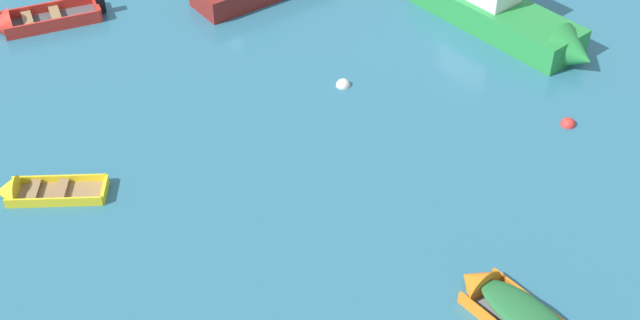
{
  "coord_description": "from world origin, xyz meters",
  "views": [
    {
      "loc": [
        -3.73,
        0.89,
        14.73
      ],
      "look_at": [
        0.0,
        17.89,
        0.15
      ],
      "focal_mm": 47.88,
      "sensor_mm": 36.0,
      "label": 1
    }
  ],
  "objects_px": {
    "motor_launch_green_outer_left": "(506,12)",
    "mooring_buoy_central": "(568,125)",
    "rowboat_orange_back_row_center": "(506,305)",
    "rowboat_yellow_foreground_center": "(27,192)",
    "mooring_buoy_between_boats_left": "(343,85)",
    "rowboat_red_cluster_inner": "(27,22)"
  },
  "relations": [
    {
      "from": "rowboat_yellow_foreground_center",
      "to": "rowboat_red_cluster_inner",
      "type": "bearing_deg",
      "value": 92.42
    },
    {
      "from": "mooring_buoy_central",
      "to": "rowboat_red_cluster_inner",
      "type": "bearing_deg",
      "value": 150.09
    },
    {
      "from": "rowboat_red_cluster_inner",
      "to": "mooring_buoy_between_boats_left",
      "type": "height_order",
      "value": "rowboat_red_cluster_inner"
    },
    {
      "from": "rowboat_yellow_foreground_center",
      "to": "mooring_buoy_between_boats_left",
      "type": "height_order",
      "value": "rowboat_yellow_foreground_center"
    },
    {
      "from": "motor_launch_green_outer_left",
      "to": "mooring_buoy_central",
      "type": "height_order",
      "value": "motor_launch_green_outer_left"
    },
    {
      "from": "mooring_buoy_central",
      "to": "mooring_buoy_between_boats_left",
      "type": "bearing_deg",
      "value": 150.67
    },
    {
      "from": "rowboat_orange_back_row_center",
      "to": "mooring_buoy_central",
      "type": "distance_m",
      "value": 7.43
    },
    {
      "from": "rowboat_orange_back_row_center",
      "to": "mooring_buoy_between_boats_left",
      "type": "xyz_separation_m",
      "value": [
        -1.45,
        9.29,
        -0.25
      ]
    },
    {
      "from": "rowboat_yellow_foreground_center",
      "to": "mooring_buoy_between_boats_left",
      "type": "distance_m",
      "value": 9.55
    },
    {
      "from": "rowboat_yellow_foreground_center",
      "to": "mooring_buoy_central",
      "type": "bearing_deg",
      "value": -0.76
    },
    {
      "from": "motor_launch_green_outer_left",
      "to": "mooring_buoy_between_boats_left",
      "type": "relative_size",
      "value": 15.76
    },
    {
      "from": "motor_launch_green_outer_left",
      "to": "mooring_buoy_central",
      "type": "distance_m",
      "value": 5.15
    },
    {
      "from": "motor_launch_green_outer_left",
      "to": "rowboat_yellow_foreground_center",
      "type": "bearing_deg",
      "value": -161.77
    },
    {
      "from": "rowboat_yellow_foreground_center",
      "to": "motor_launch_green_outer_left",
      "type": "height_order",
      "value": "motor_launch_green_outer_left"
    },
    {
      "from": "rowboat_orange_back_row_center",
      "to": "mooring_buoy_central",
      "type": "bearing_deg",
      "value": 54.48
    },
    {
      "from": "rowboat_red_cluster_inner",
      "to": "mooring_buoy_central",
      "type": "bearing_deg",
      "value": -29.91
    },
    {
      "from": "rowboat_yellow_foreground_center",
      "to": "mooring_buoy_between_boats_left",
      "type": "relative_size",
      "value": 6.78
    },
    {
      "from": "rowboat_orange_back_row_center",
      "to": "motor_launch_green_outer_left",
      "type": "distance_m",
      "value": 11.98
    },
    {
      "from": "rowboat_red_cluster_inner",
      "to": "motor_launch_green_outer_left",
      "type": "bearing_deg",
      "value": -13.4
    },
    {
      "from": "rowboat_red_cluster_inner",
      "to": "rowboat_orange_back_row_center",
      "type": "bearing_deg",
      "value": -53.68
    },
    {
      "from": "rowboat_yellow_foreground_center",
      "to": "rowboat_red_cluster_inner",
      "type": "relative_size",
      "value": 0.76
    },
    {
      "from": "rowboat_yellow_foreground_center",
      "to": "mooring_buoy_between_boats_left",
      "type": "xyz_separation_m",
      "value": [
        9.05,
        3.04,
        -0.13
      ]
    }
  ]
}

